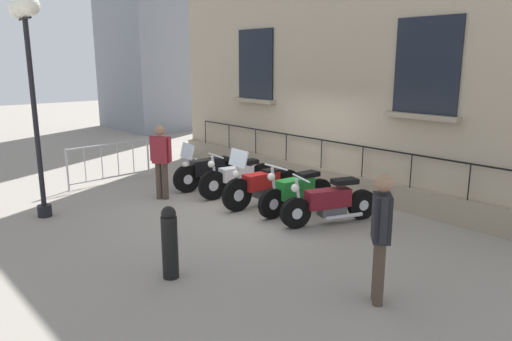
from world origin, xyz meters
The scene contains 12 objects.
ground_plane centered at (0.00, 0.00, 0.00)m, with size 60.00×60.00×0.00m, color gray.
building_facade centered at (-2.42, 0.00, 3.81)m, with size 0.82×11.72×7.80m.
motorcycle_black centered at (0.04, -1.88, 0.44)m, with size 1.94×0.68×1.19m.
motorcycle_white centered at (-0.12, -0.92, 0.43)m, with size 2.08×0.66×1.04m.
motorcycle_red centered at (-0.01, 0.07, 0.46)m, with size 2.11×0.69×1.32m.
motorcycle_green centered at (-0.22, 0.91, 0.44)m, with size 1.98×0.69×1.07m.
motorcycle_maroon centered at (-0.20, 1.83, 0.42)m, with size 2.02×0.95×0.99m.
lamppost centered at (3.88, -2.29, 3.34)m, with size 0.37×1.07×4.29m.
crowd_barrier centered at (1.63, -4.05, 0.57)m, with size 2.32×0.20×1.05m.
bollard centered at (3.41, 1.89, 0.55)m, with size 0.24×0.24×1.10m.
pedestrian_standing centered at (1.74, 4.33, 0.99)m, with size 0.42×0.40×1.75m.
pedestrian_walking centered at (1.39, -1.83, 0.97)m, with size 0.38×0.45×1.72m.
Camera 1 is at (6.77, 7.69, 3.13)m, focal length 33.73 mm.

